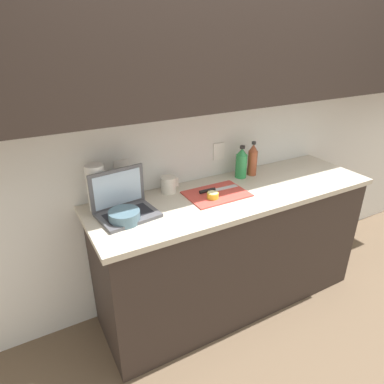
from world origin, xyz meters
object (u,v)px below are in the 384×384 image
Objects in this scene: laptop at (124,204)px; bottle_green_soda at (253,160)px; paper_towel_roll at (97,188)px; bowl_white at (124,217)px; lemon_half_cut at (213,195)px; cutting_board at (217,194)px; measuring_cup at (169,185)px; knife at (212,190)px; bottle_oil_tall at (241,163)px.

bottle_green_soda is (1.00, 0.12, 0.05)m from laptop.
laptop is 1.27× the size of paper_towel_roll.
paper_towel_roll is (-0.08, 0.22, 0.10)m from bowl_white.
laptop reaches higher than lemon_half_cut.
laptop is 0.60m from cutting_board.
paper_towel_roll is (-0.11, 0.12, 0.08)m from laptop.
knife is at bearing -29.51° from measuring_cup.
cutting_board is 0.36m from bottle_oil_tall.
laptop is 0.59m from knife.
bowl_white is (-1.02, -0.21, -0.08)m from bottle_green_soda.
cutting_board is 0.31m from measuring_cup.
bottle_green_soda is at bearing 17.25° from knife.
bottle_green_soda is 1.11m from paper_towel_roll.
bottle_green_soda is 2.08× the size of measuring_cup.
bottle_green_soda is at bearing -0.39° from paper_towel_roll.
knife is at bearing -164.15° from bottle_green_soda.
lemon_half_cut is at bearing -156.02° from bottle_green_soda.
knife is 1.14× the size of bottle_green_soda.
cutting_board is 5.42× the size of lemon_half_cut.
knife is (0.59, 0.00, -0.04)m from laptop.
lemon_half_cut is 0.31× the size of bottle_oil_tall.
bottle_oil_tall is at bearing 180.00° from bottle_green_soda.
bowl_white is at bearing -115.16° from laptop.
measuring_cup is 0.43× the size of paper_towel_roll.
paper_towel_roll is at bearing 179.61° from bottle_green_soda.
paper_towel_roll reaches higher than lemon_half_cut.
bowl_white is 0.25m from paper_towel_roll.
bottle_oil_tall is (0.36, 0.20, 0.08)m from lemon_half_cut.
measuring_cup is (-0.24, 0.14, 0.04)m from knife.
knife is 1.64× the size of bowl_white.
measuring_cup is at bearing 178.09° from bottle_green_soda.
lemon_half_cut is (-0.05, -0.09, 0.01)m from knife.
bowl_white is (-0.03, -0.09, -0.03)m from laptop.
paper_towel_roll is at bearing 110.99° from bowl_white.
lemon_half_cut is at bearing -118.20° from knife.
measuring_cup is (0.34, 0.14, -0.01)m from laptop.
cutting_board is 2.26× the size of bowl_white.
bottle_green_soda is 1.05m from bowl_white.
laptop reaches higher than bowl_white.
bottle_green_soda is at bearing 11.46° from bowl_white.
cutting_board is 1.38× the size of knife.
bowl_white is at bearing -167.37° from bottle_oil_tall.
paper_towel_roll is at bearing 124.94° from laptop.
laptop is 1.42× the size of bottle_green_soda.
knife is 0.43m from bottle_green_soda.
bowl_white is (-0.62, -0.05, 0.03)m from cutting_board.
bowl_white is (-0.62, -0.09, 0.02)m from knife.
laptop reaches higher than measuring_cup.
laptop reaches higher than bottle_green_soda.
laptop is 4.91× the size of lemon_half_cut.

